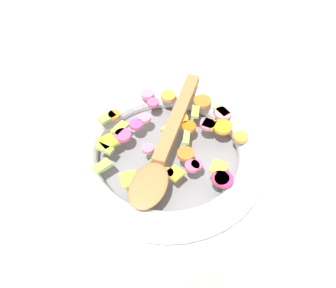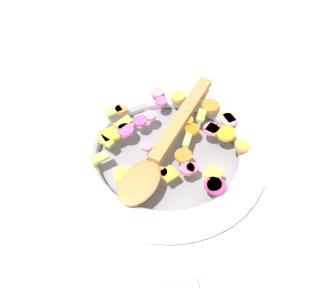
{
  "view_description": "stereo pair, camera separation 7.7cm",
  "coord_description": "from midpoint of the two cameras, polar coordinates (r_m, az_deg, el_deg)",
  "views": [
    {
      "loc": [
        -0.18,
        -0.47,
        0.63
      ],
      "look_at": [
        0.0,
        0.0,
        0.05
      ],
      "focal_mm": 50.0,
      "sensor_mm": 36.0,
      "label": 1
    },
    {
      "loc": [
        -0.1,
        -0.49,
        0.63
      ],
      "look_at": [
        0.0,
        0.0,
        0.05
      ],
      "focal_mm": 50.0,
      "sensor_mm": 36.0,
      "label": 2
    }
  ],
  "objects": [
    {
      "name": "chopped_vegetables",
      "position": [
        0.78,
        -1.86,
        0.9
      ],
      "size": [
        0.26,
        0.26,
        0.01
      ],
      "color": "#DD5E10",
      "rests_on": "skillet"
    },
    {
      "name": "ground_plane",
      "position": [
        0.81,
        -2.72,
        -2.47
      ],
      "size": [
        4.0,
        4.0,
        0.0
      ],
      "primitive_type": "plane",
      "color": "silver"
    },
    {
      "name": "wooden_spoon",
      "position": [
        0.74,
        -3.56,
        -0.98
      ],
      "size": [
        0.22,
        0.26,
        0.01
      ],
      "color": "olive",
      "rests_on": "chopped_vegetables"
    },
    {
      "name": "skillet",
      "position": [
        0.79,
        -2.78,
        -1.48
      ],
      "size": [
        0.34,
        0.34,
        0.05
      ],
      "color": "slate",
      "rests_on": "ground_plane"
    }
  ]
}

